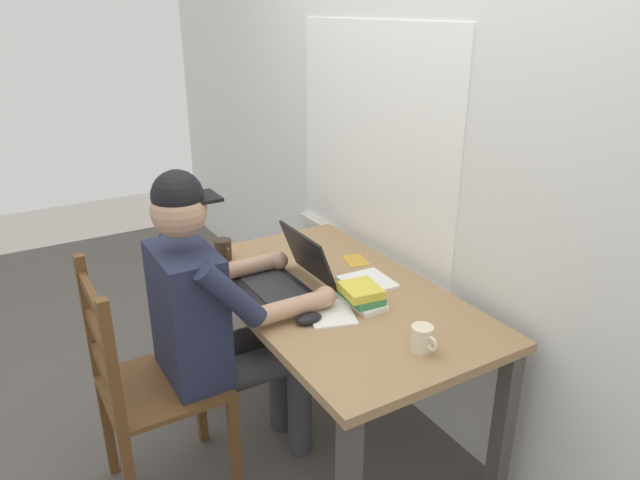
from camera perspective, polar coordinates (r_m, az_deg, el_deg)
name	(u,v)px	position (r m, az deg, el deg)	size (l,w,h in m)	color
ground_plane	(333,436)	(2.70, 1.27, -18.62)	(8.00, 8.00, 0.00)	#56514C
back_wall	(434,132)	(2.38, 11.07, 10.37)	(6.00, 0.08, 2.60)	silver
desk	(334,312)	(2.35, 1.39, -7.09)	(1.34, 0.77, 0.71)	#9E7A51
seated_person	(217,314)	(2.21, -10.04, -7.17)	(0.50, 0.60, 1.26)	#232842
wooden_chair	(148,388)	(2.26, -16.49, -13.73)	(0.42, 0.42, 0.96)	brown
laptop	(287,275)	(2.32, -3.20, -3.45)	(0.33, 0.31, 0.22)	black
computer_mouse	(309,319)	(2.08, -1.10, -7.70)	(0.06, 0.10, 0.03)	black
coffee_mug_white	(422,339)	(1.94, 10.00, -9.49)	(0.11, 0.07, 0.09)	beige
coffee_mug_dark	(223,250)	(2.60, -9.44, -0.94)	(0.11, 0.08, 0.09)	#38281E
book_stack_main	(361,295)	(2.19, 4.07, -5.42)	(0.19, 0.15, 0.08)	white
paper_pile_near_laptop	(367,282)	(2.37, 4.66, -4.13)	(0.20, 0.19, 0.01)	white
paper_pile_back_corner	(331,314)	(2.14, 1.04, -7.21)	(0.20, 0.16, 0.01)	white
landscape_photo_print	(356,260)	(2.58, 3.52, -2.01)	(0.13, 0.09, 0.00)	gold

